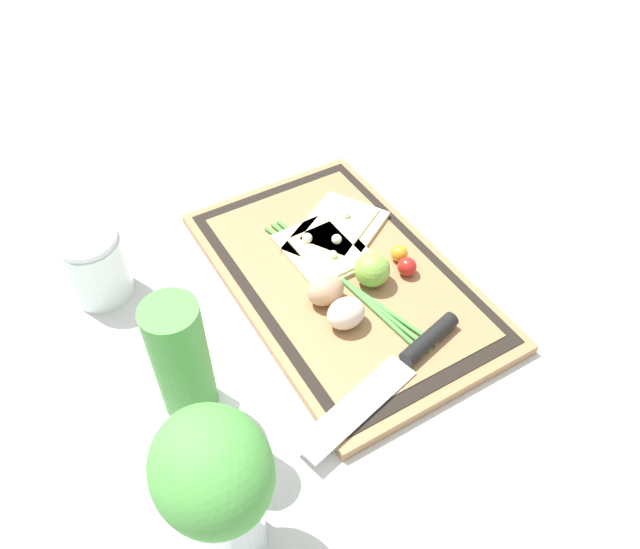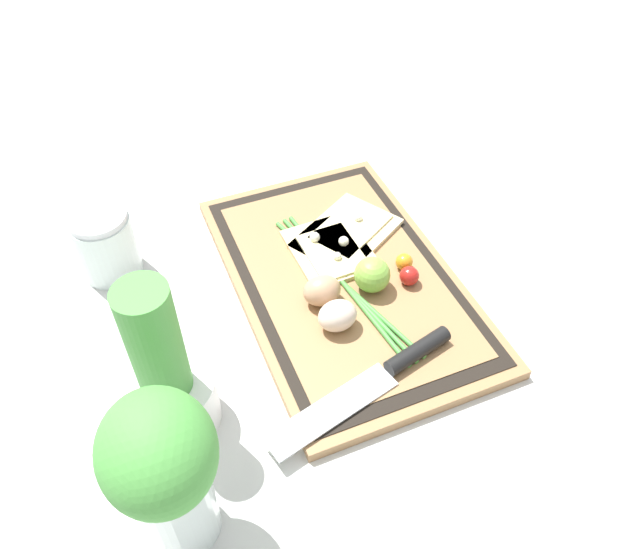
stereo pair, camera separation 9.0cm
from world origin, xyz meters
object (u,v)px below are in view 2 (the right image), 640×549
Objects in this scene: egg_pink at (337,316)px; herb_glass at (164,470)px; knife at (392,368)px; lime at (372,275)px; herb_pot at (166,381)px; cherry_tomato_yellow at (404,262)px; sauce_jar at (106,247)px; pizza_slice_far at (330,250)px; cherry_tomato_red at (409,276)px; pizza_slice_near at (348,232)px; egg_brown at (322,290)px.

egg_pink is 0.25× the size of herb_glass.
knife is 5.36× the size of lime.
cherry_tomato_yellow is at bearing -73.73° from herb_pot.
sauce_jar is at bearing 46.89° from egg_pink.
cherry_tomato_red is (-0.10, -0.08, 0.01)m from pizza_slice_far.
cherry_tomato_yellow is at bearing -32.24° from knife.
herb_glass is at bearing 121.70° from cherry_tomato_yellow.
egg_pink is 0.23× the size of herb_pot.
pizza_slice_near is at bearing 17.14° from cherry_tomato_red.
pizza_slice_near is at bearing -38.64° from egg_brown.
pizza_slice_far is 0.13m from cherry_tomato_red.
egg_pink is (0.10, 0.03, 0.01)m from knife.
lime is 0.24× the size of herb_glass.
knife is 0.15m from egg_brown.
pizza_slice_far is 5.45× the size of cherry_tomato_yellow.
cherry_tomato_yellow is (0.07, -0.14, -0.01)m from egg_pink.
sauce_jar reaches higher than lime.
egg_pink is at bearing 160.95° from pizza_slice_far.
egg_brown is 1.00× the size of egg_pink.
egg_brown is 0.23× the size of herb_pot.
lime is 0.42m from herb_glass.
egg_brown is at bearing 1.99° from egg_pink.
cherry_tomato_yellow is (-0.10, -0.05, 0.01)m from pizza_slice_near.
lime is at bearing -73.56° from herb_pot.
egg_brown is (0.15, 0.04, 0.01)m from knife.
pizza_slice_near is at bearing -57.40° from herb_pot.
cherry_tomato_yellow is at bearing -64.61° from egg_pink.
knife is (-0.24, 0.01, 0.00)m from pizza_slice_far.
cherry_tomato_red is (-0.01, -0.05, -0.01)m from lime.
herb_pot is (-0.04, 0.24, 0.04)m from egg_pink.
herb_glass is at bearing 134.59° from pizza_slice_near.
herb_glass is at bearing 124.71° from egg_pink.
cherry_tomato_yellow is 0.45m from sauce_jar.
cherry_tomato_red reaches higher than pizza_slice_far.
lime reaches higher than pizza_slice_near.
egg_brown is 0.05m from egg_pink.
cherry_tomato_red is 0.45m from sauce_jar.
herb_pot is at bearing 78.98° from knife.
herb_pot is at bearing 106.27° from cherry_tomato_yellow.
knife is 0.28m from herb_pot.
pizza_slice_far is at bearing -3.14° from knife.
herb_pot is at bearing 102.25° from cherry_tomato_red.
herb_glass reaches higher than sauce_jar.
cherry_tomato_red reaches higher than knife.
egg_pink is 0.33m from herb_glass.
egg_brown is at bearing -68.06° from herb_pot.
herb_pot is at bearing -9.88° from herb_glass.
herb_glass reaches higher than cherry_tomato_yellow.
cherry_tomato_red is 1.11× the size of cherry_tomato_yellow.
knife is 2.58× the size of sauce_jar.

